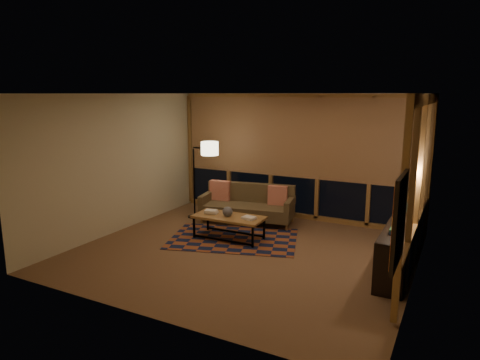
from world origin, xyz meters
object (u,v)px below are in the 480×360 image
at_px(floor_lamp, 194,179).
at_px(sofa, 247,205).
at_px(coffee_table, 229,227).
at_px(bookshelf, 403,239).

bearing_deg(floor_lamp, sofa, 2.74).
xyz_separation_m(sofa, coffee_table, (0.16, -1.09, -0.17)).
relative_size(coffee_table, bookshelf, 0.45).
bearing_deg(coffee_table, bookshelf, 5.58).
bearing_deg(floor_lamp, coffee_table, -38.61).
bearing_deg(bookshelf, coffee_table, -173.26).
xyz_separation_m(sofa, floor_lamp, (-1.22, -0.16, 0.46)).
height_order(floor_lamp, bookshelf, floor_lamp).
height_order(sofa, floor_lamp, floor_lamp).
distance_m(coffee_table, bookshelf, 3.07).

